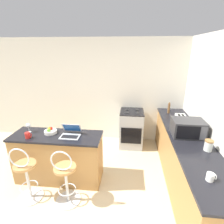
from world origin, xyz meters
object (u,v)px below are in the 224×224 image
Objects in this scene: mug_red at (28,135)px; storage_jar at (209,145)px; bar_stool_far at (66,178)px; laptop at (71,133)px; wine_glass_short at (28,126)px; toaster at (181,120)px; mug_white at (210,177)px; pepper_mill at (169,108)px; microwave at (188,128)px; stove_range at (131,129)px; bar_stool_near at (26,175)px; fruit_bowl at (50,131)px.

storage_jar is at bearing -1.38° from mug_red.
mug_red reaches higher than bar_stool_far.
laptop reaches higher than wine_glass_short.
mug_white is at bearing -92.97° from toaster.
pepper_mill is at bearing 45.58° from bar_stool_far.
microwave is 1.60m from stove_range.
storage_jar is at bearing 6.20° from bar_stool_near.
pepper_mill is (-0.10, 1.11, -0.01)m from microwave.
stove_range is (-0.95, 1.14, -0.60)m from microwave.
storage_jar is 1.66× the size of mug_red.
laptop is 1.52× the size of fruit_bowl.
storage_jar is 2.58m from fruit_bowl.
microwave is (2.59, 0.77, 0.59)m from bar_stool_near.
storage_jar reaches higher than bar_stool_near.
fruit_bowl is (0.19, 0.58, 0.49)m from bar_stool_near.
bar_stool_near is 4.55× the size of fruit_bowl.
wine_glass_short is at bearing -154.28° from pepper_mill.
toaster is 0.35× the size of stove_range.
toaster is (0.03, 0.51, -0.06)m from microwave.
laptop is 0.39m from fruit_bowl.
fruit_bowl is at bearing 173.66° from storage_jar.
microwave is at bearing 3.78° from wine_glass_short.
mug_red is (-0.10, 0.37, 0.50)m from bar_stool_near.
bar_stool_near is 1.90× the size of microwave.
bar_stool_far is 3.75× the size of pepper_mill.
microwave is 2.81m from wine_glass_short.
pepper_mill is 3.00m from mug_red.
mug_white is at bearing -109.10° from storage_jar.
pepper_mill reaches higher than bar_stool_far.
toaster reaches higher than mug_white.
mug_white is at bearing -24.78° from laptop.
laptop is 2.33m from pepper_mill.
bar_stool_far is 3.10× the size of toaster.
wine_glass_short reaches higher than stove_range.
mug_white reaches higher than bar_stool_far.
mug_white is (0.04, -2.24, -0.08)m from pepper_mill.
laptop is at bearing 42.64° from bar_stool_near.
mug_red is 0.59× the size of wine_glass_short.
laptop reaches higher than stove_range.
bar_stool_near is 2.51m from stove_range.
mug_white is at bearing -15.41° from mug_red.
microwave is 1.13m from mug_white.
microwave is at bearing 21.51° from bar_stool_far.
fruit_bowl reaches higher than mug_red.
laptop reaches higher than mug_white.
mug_white is at bearing -8.04° from bar_stool_near.
bar_stool_near is 0.85m from wine_glass_short.
toaster reaches higher than bar_stool_far.
microwave is at bearing -50.08° from stove_range.
fruit_bowl is (-0.45, 0.58, 0.49)m from bar_stool_far.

